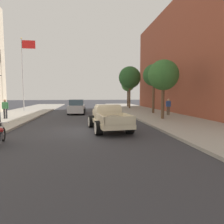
{
  "coord_description": "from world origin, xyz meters",
  "views": [
    {
      "loc": [
        0.01,
        -12.11,
        2.22
      ],
      "look_at": [
        1.85,
        1.44,
        1.0
      ],
      "focal_mm": 31.49,
      "sensor_mm": 36.0,
      "label": 1
    }
  ],
  "objects_px": {
    "pedestrian_sidewalk_left": "(5,108)",
    "street_tree_nearest": "(163,75)",
    "street_tree_farthest": "(128,85)",
    "hotrod_truck_cream": "(108,118)",
    "car_background_silver": "(77,107)",
    "street_tree_third": "(130,78)",
    "flagpole": "(24,66)",
    "street_tree_second": "(154,75)",
    "pedestrian_sidewalk_right": "(168,106)"
  },
  "relations": [
    {
      "from": "pedestrian_sidewalk_right",
      "to": "street_tree_third",
      "type": "distance_m",
      "value": 11.03
    },
    {
      "from": "pedestrian_sidewalk_right",
      "to": "street_tree_third",
      "type": "xyz_separation_m",
      "value": [
        -1.67,
        10.27,
        3.66
      ]
    },
    {
      "from": "flagpole",
      "to": "street_tree_farthest",
      "type": "height_order",
      "value": "flagpole"
    },
    {
      "from": "car_background_silver",
      "to": "pedestrian_sidewalk_right",
      "type": "relative_size",
      "value": 2.64
    },
    {
      "from": "hotrod_truck_cream",
      "to": "street_tree_third",
      "type": "bearing_deg",
      "value": 72.74
    },
    {
      "from": "street_tree_third",
      "to": "street_tree_farthest",
      "type": "distance_m",
      "value": 4.4
    },
    {
      "from": "car_background_silver",
      "to": "street_tree_nearest",
      "type": "bearing_deg",
      "value": -42.38
    },
    {
      "from": "car_background_silver",
      "to": "pedestrian_sidewalk_right",
      "type": "height_order",
      "value": "pedestrian_sidewalk_right"
    },
    {
      "from": "car_background_silver",
      "to": "street_tree_third",
      "type": "xyz_separation_m",
      "value": [
        7.62,
        6.07,
        3.98
      ]
    },
    {
      "from": "pedestrian_sidewalk_left",
      "to": "pedestrian_sidewalk_right",
      "type": "xyz_separation_m",
      "value": [
        15.15,
        0.9,
        0.0
      ]
    },
    {
      "from": "pedestrian_sidewalk_right",
      "to": "street_tree_third",
      "type": "bearing_deg",
      "value": 99.27
    },
    {
      "from": "hotrod_truck_cream",
      "to": "street_tree_third",
      "type": "relative_size",
      "value": 0.81
    },
    {
      "from": "car_background_silver",
      "to": "street_tree_second",
      "type": "distance_m",
      "value": 9.46
    },
    {
      "from": "flagpole",
      "to": "street_tree_farthest",
      "type": "xyz_separation_m",
      "value": [
        14.92,
        6.82,
        -1.92
      ]
    },
    {
      "from": "pedestrian_sidewalk_right",
      "to": "street_tree_second",
      "type": "distance_m",
      "value": 4.13
    },
    {
      "from": "car_background_silver",
      "to": "street_tree_third",
      "type": "height_order",
      "value": "street_tree_third"
    },
    {
      "from": "pedestrian_sidewalk_right",
      "to": "street_tree_third",
      "type": "relative_size",
      "value": 0.26
    },
    {
      "from": "street_tree_second",
      "to": "street_tree_third",
      "type": "bearing_deg",
      "value": 97.06
    },
    {
      "from": "hotrod_truck_cream",
      "to": "flagpole",
      "type": "xyz_separation_m",
      "value": [
        -9.03,
        14.23,
        5.02
      ]
    },
    {
      "from": "hotrod_truck_cream",
      "to": "flagpole",
      "type": "distance_m",
      "value": 17.58
    },
    {
      "from": "hotrod_truck_cream",
      "to": "pedestrian_sidewalk_left",
      "type": "height_order",
      "value": "pedestrian_sidewalk_left"
    },
    {
      "from": "street_tree_third",
      "to": "car_background_silver",
      "type": "bearing_deg",
      "value": -141.47
    },
    {
      "from": "car_background_silver",
      "to": "hotrod_truck_cream",
      "type": "bearing_deg",
      "value": -77.36
    },
    {
      "from": "flagpole",
      "to": "street_tree_nearest",
      "type": "height_order",
      "value": "flagpole"
    },
    {
      "from": "flagpole",
      "to": "pedestrian_sidewalk_left",
      "type": "bearing_deg",
      "value": -84.87
    },
    {
      "from": "hotrod_truck_cream",
      "to": "street_tree_third",
      "type": "xyz_separation_m",
      "value": [
        5.22,
        16.79,
        3.99
      ]
    },
    {
      "from": "car_background_silver",
      "to": "street_tree_farthest",
      "type": "xyz_separation_m",
      "value": [
        8.29,
        10.33,
        3.08
      ]
    },
    {
      "from": "pedestrian_sidewalk_right",
      "to": "street_tree_second",
      "type": "xyz_separation_m",
      "value": [
        -0.71,
        2.46,
        3.24
      ]
    },
    {
      "from": "pedestrian_sidewalk_right",
      "to": "car_background_silver",
      "type": "bearing_deg",
      "value": 155.72
    },
    {
      "from": "pedestrian_sidewalk_right",
      "to": "street_tree_second",
      "type": "bearing_deg",
      "value": 106.04
    },
    {
      "from": "hotrod_truck_cream",
      "to": "street_tree_second",
      "type": "xyz_separation_m",
      "value": [
        6.19,
        8.99,
        3.58
      ]
    },
    {
      "from": "pedestrian_sidewalk_left",
      "to": "pedestrian_sidewalk_right",
      "type": "distance_m",
      "value": 15.18
    },
    {
      "from": "street_tree_nearest",
      "to": "street_tree_third",
      "type": "xyz_separation_m",
      "value": [
        0.05,
        12.99,
        0.9
      ]
    },
    {
      "from": "hotrod_truck_cream",
      "to": "street_tree_farthest",
      "type": "xyz_separation_m",
      "value": [
        5.88,
        21.05,
        3.09
      ]
    },
    {
      "from": "flagpole",
      "to": "hotrod_truck_cream",
      "type": "bearing_deg",
      "value": -57.6
    },
    {
      "from": "pedestrian_sidewalk_left",
      "to": "street_tree_nearest",
      "type": "bearing_deg",
      "value": -7.73
    },
    {
      "from": "hotrod_truck_cream",
      "to": "street_tree_nearest",
      "type": "height_order",
      "value": "street_tree_nearest"
    },
    {
      "from": "street_tree_nearest",
      "to": "street_tree_second",
      "type": "relative_size",
      "value": 0.92
    },
    {
      "from": "street_tree_third",
      "to": "street_tree_farthest",
      "type": "height_order",
      "value": "street_tree_third"
    },
    {
      "from": "hotrod_truck_cream",
      "to": "pedestrian_sidewalk_left",
      "type": "relative_size",
      "value": 3.07
    },
    {
      "from": "pedestrian_sidewalk_left",
      "to": "street_tree_farthest",
      "type": "xyz_separation_m",
      "value": [
        14.14,
        15.42,
        2.76
      ]
    },
    {
      "from": "pedestrian_sidewalk_left",
      "to": "flagpole",
      "type": "distance_m",
      "value": 9.82
    },
    {
      "from": "pedestrian_sidewalk_right",
      "to": "street_tree_nearest",
      "type": "relative_size",
      "value": 0.33
    },
    {
      "from": "pedestrian_sidewalk_left",
      "to": "pedestrian_sidewalk_right",
      "type": "height_order",
      "value": "same"
    },
    {
      "from": "hotrod_truck_cream",
      "to": "pedestrian_sidewalk_left",
      "type": "xyz_separation_m",
      "value": [
        -8.26,
        5.63,
        0.33
      ]
    },
    {
      "from": "car_background_silver",
      "to": "street_tree_nearest",
      "type": "xyz_separation_m",
      "value": [
        7.58,
        -6.92,
        3.07
      ]
    },
    {
      "from": "street_tree_nearest",
      "to": "street_tree_third",
      "type": "height_order",
      "value": "street_tree_third"
    },
    {
      "from": "hotrod_truck_cream",
      "to": "car_background_silver",
      "type": "xyz_separation_m",
      "value": [
        -2.41,
        10.72,
        0.01
      ]
    },
    {
      "from": "pedestrian_sidewalk_left",
      "to": "street_tree_nearest",
      "type": "relative_size",
      "value": 0.33
    },
    {
      "from": "street_tree_farthest",
      "to": "pedestrian_sidewalk_left",
      "type": "bearing_deg",
      "value": -132.53
    }
  ]
}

